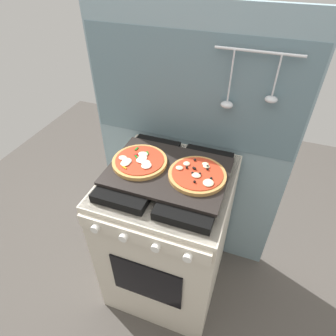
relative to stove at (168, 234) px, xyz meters
name	(u,v)px	position (x,y,z in m)	size (l,w,h in m)	color
ground_plane	(168,277)	(0.00, 0.00, -0.45)	(4.00, 4.00, 0.00)	#4C4742
kitchen_backsplash	(188,152)	(0.00, 0.34, 0.34)	(1.10, 0.08, 1.55)	#7A939E
stove	(168,234)	(0.00, 0.00, 0.00)	(0.60, 0.64, 0.90)	beige
baking_tray	(168,171)	(0.00, 0.00, 0.46)	(0.54, 0.38, 0.02)	black
pizza_left	(139,162)	(-0.14, 0.00, 0.48)	(0.26, 0.26, 0.03)	tan
pizza_right	(198,174)	(0.14, 0.01, 0.48)	(0.26, 0.26, 0.03)	#C18947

